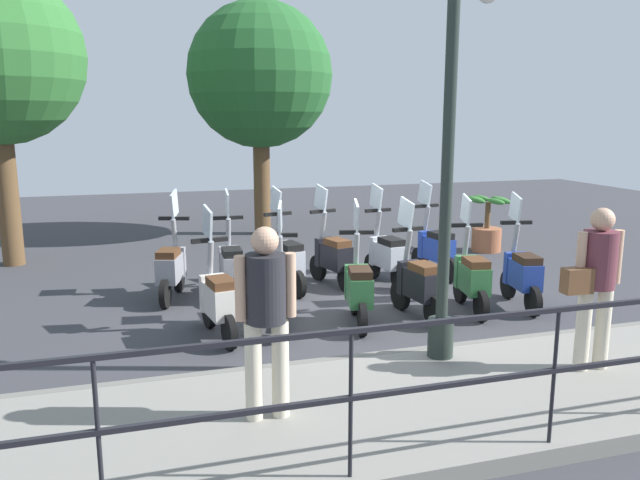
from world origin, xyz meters
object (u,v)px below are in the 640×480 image
at_px(scooter_near_1, 471,277).
at_px(scooter_far_2, 332,255).
at_px(scooter_near_4, 279,291).
at_px(scooter_near_0, 522,273).
at_px(tree_distant, 260,76).
at_px(scooter_near_3, 359,287).
at_px(lamp_post_near, 447,182).
at_px(pedestrian_with_bag, 596,277).
at_px(pedestrian_distant, 266,308).
at_px(scooter_far_0, 435,248).
at_px(scooter_near_5, 218,299).
at_px(scooter_far_3, 286,259).
at_px(scooter_near_2, 418,282).
at_px(scooter_far_1, 386,254).
at_px(potted_palm, 487,228).
at_px(scooter_far_5, 171,267).
at_px(scooter_far_4, 231,266).

bearing_deg(scooter_near_1, scooter_far_2, 48.96).
distance_m(scooter_near_4, scooter_far_2, 2.10).
bearing_deg(scooter_near_0, tree_distant, 30.61).
bearing_deg(scooter_near_3, scooter_near_1, -74.57).
height_order(tree_distant, scooter_near_4, tree_distant).
xyz_separation_m(lamp_post_near, pedestrian_with_bag, (-0.71, -1.24, -0.87)).
height_order(pedestrian_distant, scooter_near_3, pedestrian_distant).
bearing_deg(pedestrian_with_bag, scooter_far_0, -3.98).
bearing_deg(scooter_near_5, pedestrian_with_bag, -134.10).
relative_size(scooter_near_0, scooter_far_3, 1.00).
bearing_deg(lamp_post_near, pedestrian_distant, 111.82).
relative_size(lamp_post_near, scooter_far_0, 2.65).
bearing_deg(pedestrian_distant, scooter_near_3, 147.05).
bearing_deg(scooter_near_0, scooter_near_3, 101.92).
height_order(scooter_near_4, scooter_far_3, same).
bearing_deg(scooter_far_3, scooter_far_2, -96.56).
bearing_deg(scooter_near_2, scooter_near_3, 83.80).
bearing_deg(scooter_near_0, scooter_far_1, 50.13).
bearing_deg(tree_distant, scooter_near_2, -173.45).
bearing_deg(pedestrian_distant, scooter_near_1, 128.63).
bearing_deg(scooter_near_3, pedestrian_with_bag, -132.71).
xyz_separation_m(potted_palm, scooter_near_0, (-3.33, 1.49, 0.04)).
height_order(potted_palm, scooter_near_3, scooter_near_3).
xyz_separation_m(potted_palm, scooter_far_5, (-1.60, 6.04, 0.04)).
bearing_deg(scooter_far_3, potted_palm, -81.17).
bearing_deg(scooter_near_2, scooter_near_0, -95.11).
distance_m(scooter_near_4, scooter_near_5, 0.76).
xyz_separation_m(tree_distant, scooter_far_0, (-4.51, -1.93, -2.92)).
distance_m(pedestrian_distant, scooter_near_5, 2.46).
distance_m(pedestrian_distant, scooter_far_0, 5.64).
bearing_deg(pedestrian_with_bag, scooter_near_2, 20.08).
bearing_deg(scooter_near_2, scooter_far_5, 52.56).
distance_m(lamp_post_near, scooter_far_1, 3.63).
xyz_separation_m(lamp_post_near, scooter_far_0, (3.46, -1.69, -1.46)).
bearing_deg(scooter_far_1, scooter_far_4, 83.24).
distance_m(potted_palm, scooter_near_4, 5.86).
bearing_deg(scooter_far_1, scooter_near_4, 119.00).
relative_size(scooter_near_1, scooter_far_2, 1.00).
bearing_deg(scooter_near_4, scooter_far_4, 30.47).
relative_size(scooter_near_1, scooter_near_4, 1.00).
height_order(scooter_far_2, scooter_far_3, same).
xyz_separation_m(scooter_near_0, scooter_far_1, (1.60, 1.32, 0.00)).
bearing_deg(scooter_far_0, scooter_near_2, 139.39).
xyz_separation_m(tree_distant, scooter_near_3, (-6.39, 0.08, -2.92)).
xyz_separation_m(scooter_far_2, scooter_far_3, (-0.06, 0.74, 0.00)).
relative_size(tree_distant, scooter_near_5, 3.23).
height_order(scooter_near_5, scooter_far_3, same).
distance_m(lamp_post_near, potted_palm, 6.28).
height_order(pedestrian_with_bag, scooter_far_4, pedestrian_with_bag).
distance_m(scooter_far_0, scooter_far_4, 3.36).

